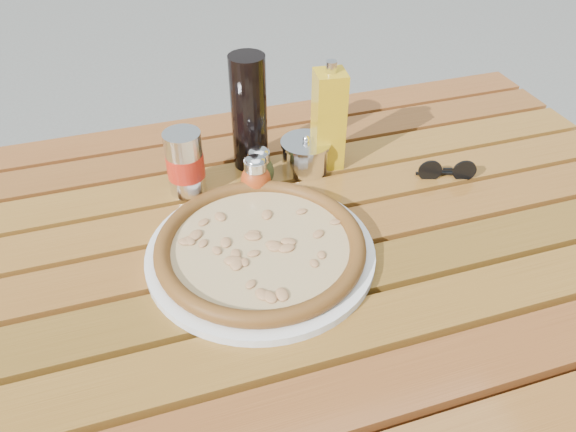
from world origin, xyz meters
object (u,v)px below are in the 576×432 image
object	(u,v)px
dark_bottle	(249,113)
soda_can	(185,163)
pizza	(260,245)
olive_oil_cruet	(329,120)
plate	(261,253)
pepper_shaker	(256,176)
sunglasses	(447,171)
table	(292,270)
parmesan_tin	(306,154)
oregano_shaker	(259,168)

from	to	relation	value
dark_bottle	soda_can	bearing A→B (deg)	-158.92
pizza	olive_oil_cruet	size ratio (longest dim) A/B	2.04
pizza	olive_oil_cruet	bearing A→B (deg)	48.25
dark_bottle	plate	bearing A→B (deg)	-101.75
pepper_shaker	olive_oil_cruet	size ratio (longest dim) A/B	0.39
dark_bottle	olive_oil_cruet	bearing A→B (deg)	-17.85
dark_bottle	sunglasses	size ratio (longest dim) A/B	1.99
dark_bottle	soda_can	distance (m)	0.15
table	soda_can	bearing A→B (deg)	127.09
pizza	parmesan_tin	world-z (taller)	parmesan_tin
oregano_shaker	dark_bottle	xyz separation A→B (m)	(0.00, 0.08, 0.07)
plate	olive_oil_cruet	world-z (taller)	olive_oil_cruet
table	pepper_shaker	distance (m)	0.18
plate	sunglasses	xyz separation A→B (m)	(0.39, 0.10, 0.01)
pizza	plate	bearing A→B (deg)	0.00
table	dark_bottle	xyz separation A→B (m)	(-0.01, 0.23, 0.19)
oregano_shaker	olive_oil_cruet	xyz separation A→B (m)	(0.14, 0.03, 0.06)
olive_oil_cruet	oregano_shaker	bearing A→B (deg)	-168.07
pepper_shaker	oregano_shaker	distance (m)	0.03
oregano_shaker	pizza	bearing A→B (deg)	-105.10
oregano_shaker	olive_oil_cruet	distance (m)	0.16
soda_can	sunglasses	distance (m)	0.48
plate	pizza	distance (m)	0.02
olive_oil_cruet	soda_can	bearing A→B (deg)	-178.71
pizza	pepper_shaker	distance (m)	0.17
table	plate	size ratio (longest dim) A/B	3.89
dark_bottle	soda_can	xyz separation A→B (m)	(-0.13, -0.05, -0.05)
pepper_shaker	sunglasses	distance (m)	0.36
table	pepper_shaker	xyz separation A→B (m)	(-0.02, 0.13, 0.11)
dark_bottle	olive_oil_cruet	xyz separation A→B (m)	(0.14, -0.04, -0.01)
pepper_shaker	parmesan_tin	size ratio (longest dim) A/B	0.70
soda_can	pizza	bearing A→B (deg)	-69.78
sunglasses	parmesan_tin	bearing A→B (deg)	172.79
dark_bottle	parmesan_tin	xyz separation A→B (m)	(0.10, -0.05, -0.08)
soda_can	parmesan_tin	bearing A→B (deg)	0.97
plate	soda_can	xyz separation A→B (m)	(-0.08, 0.21, 0.05)
pepper_shaker	olive_oil_cruet	world-z (taller)	olive_oil_cruet
parmesan_tin	soda_can	bearing A→B (deg)	-179.03
table	pepper_shaker	size ratio (longest dim) A/B	17.07
sunglasses	pepper_shaker	bearing A→B (deg)	-171.74
pizza	table	bearing A→B (deg)	24.72
plate	pizza	bearing A→B (deg)	0.00
pizza	sunglasses	bearing A→B (deg)	14.62
plate	oregano_shaker	bearing A→B (deg)	74.90
table	soda_can	distance (m)	0.27
olive_oil_cruet	table	bearing A→B (deg)	-125.14
plate	olive_oil_cruet	xyz separation A→B (m)	(0.19, 0.22, 0.09)
parmesan_tin	dark_bottle	bearing A→B (deg)	153.67
table	dark_bottle	size ratio (longest dim) A/B	6.36
oregano_shaker	sunglasses	size ratio (longest dim) A/B	0.74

